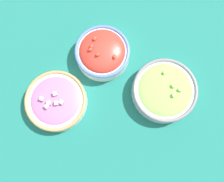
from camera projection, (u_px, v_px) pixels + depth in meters
ground_plane at (112, 93)px, 0.89m from camera, size 3.00×3.00×0.00m
bowl_red_onion at (56, 101)px, 0.86m from camera, size 0.21×0.21×0.06m
bowl_lettuce at (164, 91)px, 0.86m from camera, size 0.22×0.22×0.07m
bowl_cherry_tomatoes at (102, 53)px, 0.88m from camera, size 0.19×0.19×0.09m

